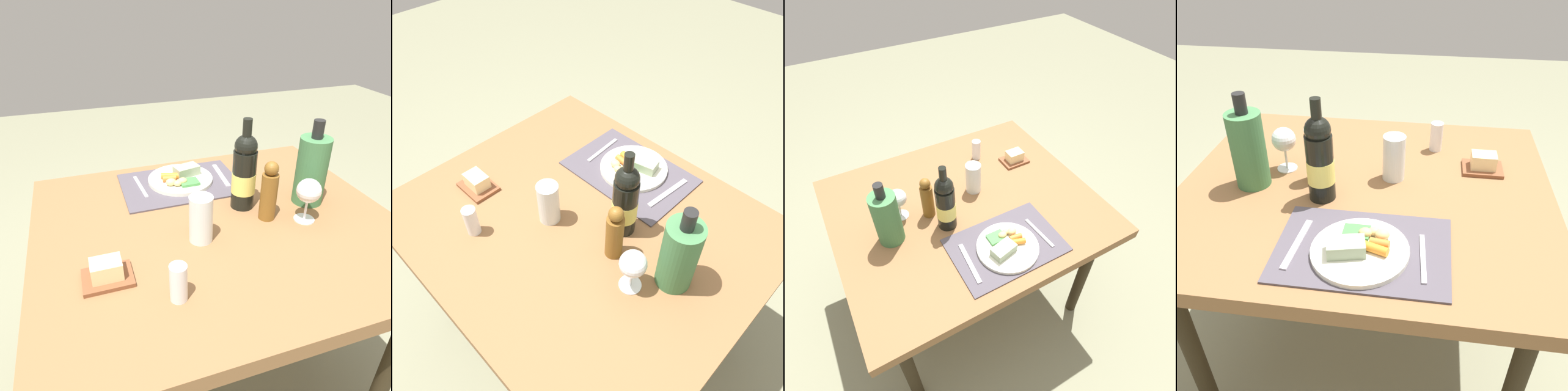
{
  "view_description": "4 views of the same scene",
  "coord_description": "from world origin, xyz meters",
  "views": [
    {
      "loc": [
        0.38,
        0.9,
        1.41
      ],
      "look_at": [
        0.06,
        -0.06,
        0.82
      ],
      "focal_mm": 33.59,
      "sensor_mm": 36.0,
      "label": 1
    },
    {
      "loc": [
        -0.61,
        0.58,
        1.74
      ],
      "look_at": [
        -0.01,
        -0.02,
        0.85
      ],
      "focal_mm": 36.3,
      "sensor_mm": 36.0,
      "label": 2
    },
    {
      "loc": [
        -0.45,
        -0.96,
        1.84
      ],
      "look_at": [
        0.04,
        -0.07,
        0.84
      ],
      "focal_mm": 30.89,
      "sensor_mm": 36.0,
      "label": 3
    },
    {
      "loc": [
        0.18,
        -1.07,
        1.47
      ],
      "look_at": [
        0.04,
        -0.09,
        0.78
      ],
      "focal_mm": 38.53,
      "sensor_mm": 36.0,
      "label": 4
    }
  ],
  "objects": [
    {
      "name": "wine_glass",
      "position": [
        -0.27,
        0.07,
        0.85
      ],
      "size": [
        0.08,
        0.08,
        0.15
      ],
      "color": "white",
      "rests_on": "dining_table"
    },
    {
      "name": "salt_shaker",
      "position": [
        0.21,
        0.28,
        0.8
      ],
      "size": [
        0.04,
        0.04,
        0.1
      ],
      "primitive_type": "cylinder",
      "color": "white",
      "rests_on": "dining_table"
    },
    {
      "name": "placemat",
      "position": [
        0.04,
        -0.29,
        0.75
      ],
      "size": [
        0.44,
        0.3,
        0.01
      ],
      "primitive_type": "cube",
      "color": "#4C464F",
      "rests_on": "dining_table"
    },
    {
      "name": "cooler_bottle",
      "position": [
        -0.35,
        -0.03,
        0.87
      ],
      "size": [
        0.1,
        0.1,
        0.3
      ],
      "color": "#3F7545",
      "rests_on": "dining_table"
    },
    {
      "name": "water_tumbler",
      "position": [
        0.08,
        0.07,
        0.81
      ],
      "size": [
        0.07,
        0.07,
        0.15
      ],
      "color": "silver",
      "rests_on": "dining_table"
    },
    {
      "name": "dinner_plate",
      "position": [
        0.04,
        -0.3,
        0.76
      ],
      "size": [
        0.25,
        0.25,
        0.05
      ],
      "color": "white",
      "rests_on": "placemat"
    },
    {
      "name": "dining_table",
      "position": [
        0.0,
        0.0,
        0.67
      ],
      "size": [
        1.15,
        0.98,
        0.74
      ],
      "color": "brown",
      "rests_on": "ground_plane"
    },
    {
      "name": "butter_dish",
      "position": [
        0.37,
        0.15,
        0.77
      ],
      "size": [
        0.13,
        0.1,
        0.06
      ],
      "color": "brown",
      "rests_on": "dining_table"
    },
    {
      "name": "ground_plane",
      "position": [
        0.0,
        0.0,
        0.0
      ],
      "size": [
        8.0,
        8.0,
        0.0
      ],
      "primitive_type": "plane",
      "color": "gray"
    },
    {
      "name": "wine_bottle",
      "position": [
        -0.12,
        -0.07,
        0.87
      ],
      "size": [
        0.08,
        0.08,
        0.31
      ],
      "color": "black",
      "rests_on": "dining_table"
    },
    {
      "name": "pepper_mill",
      "position": [
        -0.16,
        0.02,
        0.84
      ],
      "size": [
        0.05,
        0.05,
        0.2
      ],
      "color": "brown",
      "rests_on": "dining_table"
    },
    {
      "name": "fork",
      "position": [
        -0.13,
        -0.3,
        0.75
      ],
      "size": [
        0.03,
        0.19,
        0.0
      ],
      "primitive_type": "cube",
      "rotation": [
        0.0,
        0.0,
        -0.08
      ],
      "color": "silver",
      "rests_on": "placemat"
    },
    {
      "name": "knife",
      "position": [
        0.19,
        -0.3,
        0.75
      ],
      "size": [
        0.03,
        0.17,
        0.0
      ],
      "primitive_type": "cube",
      "rotation": [
        0.0,
        0.0,
        0.08
      ],
      "color": "silver",
      "rests_on": "placemat"
    }
  ]
}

